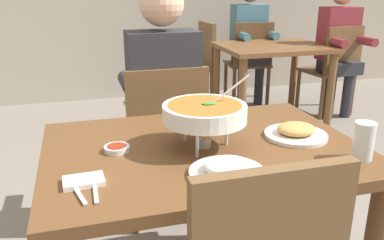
{
  "coord_description": "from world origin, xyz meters",
  "views": [
    {
      "loc": [
        -0.42,
        -1.3,
        1.3
      ],
      "look_at": [
        0.0,
        0.15,
        0.78
      ],
      "focal_mm": 37.78,
      "sensor_mm": 36.0,
      "label": 1
    }
  ],
  "objects_px": {
    "chair_diner_main": "(164,136)",
    "curry_bowl": "(203,113)",
    "dining_table_main": "(203,175)",
    "dining_table_far": "(272,59)",
    "chair_bg_right": "(197,60)",
    "appetizer_plate": "(296,132)",
    "patron_bg_middle": "(250,36)",
    "diner_main": "(162,92)",
    "patron_bg_left": "(340,42)",
    "drink_glass": "(363,143)",
    "chair_bg_left": "(334,65)",
    "sauce_dish": "(117,148)",
    "chair_bg_middle": "(250,58)",
    "rice_plate": "(226,170)"
  },
  "relations": [
    {
      "from": "chair_bg_left",
      "to": "patron_bg_left",
      "type": "xyz_separation_m",
      "value": [
        0.01,
        -0.03,
        0.24
      ]
    },
    {
      "from": "diner_main",
      "to": "chair_bg_left",
      "type": "distance_m",
      "value": 2.47
    },
    {
      "from": "patron_bg_left",
      "to": "chair_diner_main",
      "type": "bearing_deg",
      "value": -145.69
    },
    {
      "from": "chair_bg_left",
      "to": "diner_main",
      "type": "bearing_deg",
      "value": -145.62
    },
    {
      "from": "diner_main",
      "to": "drink_glass",
      "type": "bearing_deg",
      "value": -63.9
    },
    {
      "from": "rice_plate",
      "to": "chair_diner_main",
      "type": "bearing_deg",
      "value": 89.8
    },
    {
      "from": "dining_table_main",
      "to": "dining_table_far",
      "type": "distance_m",
      "value": 2.56
    },
    {
      "from": "dining_table_main",
      "to": "chair_bg_left",
      "type": "distance_m",
      "value": 2.93
    },
    {
      "from": "rice_plate",
      "to": "sauce_dish",
      "type": "xyz_separation_m",
      "value": [
        -0.31,
        0.28,
        -0.01
      ]
    },
    {
      "from": "chair_diner_main",
      "to": "curry_bowl",
      "type": "height_order",
      "value": "curry_bowl"
    },
    {
      "from": "diner_main",
      "to": "patron_bg_left",
      "type": "height_order",
      "value": "same"
    },
    {
      "from": "curry_bowl",
      "to": "sauce_dish",
      "type": "xyz_separation_m",
      "value": [
        -0.3,
        0.05,
        -0.12
      ]
    },
    {
      "from": "chair_diner_main",
      "to": "rice_plate",
      "type": "relative_size",
      "value": 3.75
    },
    {
      "from": "sauce_dish",
      "to": "drink_glass",
      "type": "height_order",
      "value": "drink_glass"
    },
    {
      "from": "curry_bowl",
      "to": "chair_bg_right",
      "type": "xyz_separation_m",
      "value": [
        0.81,
        2.76,
        -0.35
      ]
    },
    {
      "from": "chair_bg_left",
      "to": "rice_plate",
      "type": "bearing_deg",
      "value": -130.72
    },
    {
      "from": "dining_table_main",
      "to": "dining_table_far",
      "type": "xyz_separation_m",
      "value": [
        1.37,
        2.16,
        -0.01
      ]
    },
    {
      "from": "diner_main",
      "to": "appetizer_plate",
      "type": "xyz_separation_m",
      "value": [
        0.37,
        -0.74,
        0.01
      ]
    },
    {
      "from": "rice_plate",
      "to": "dining_table_far",
      "type": "relative_size",
      "value": 0.24
    },
    {
      "from": "dining_table_main",
      "to": "drink_glass",
      "type": "relative_size",
      "value": 8.77
    },
    {
      "from": "dining_table_main",
      "to": "rice_plate",
      "type": "distance_m",
      "value": 0.28
    },
    {
      "from": "appetizer_plate",
      "to": "patron_bg_middle",
      "type": "height_order",
      "value": "patron_bg_middle"
    },
    {
      "from": "chair_diner_main",
      "to": "drink_glass",
      "type": "distance_m",
      "value": 1.1
    },
    {
      "from": "sauce_dish",
      "to": "dining_table_main",
      "type": "bearing_deg",
      "value": -6.44
    },
    {
      "from": "dining_table_main",
      "to": "chair_bg_right",
      "type": "bearing_deg",
      "value": 73.75
    },
    {
      "from": "rice_plate",
      "to": "dining_table_far",
      "type": "xyz_separation_m",
      "value": [
        1.38,
        2.41,
        -0.15
      ]
    },
    {
      "from": "patron_bg_left",
      "to": "patron_bg_middle",
      "type": "bearing_deg",
      "value": 135.14
    },
    {
      "from": "chair_bg_right",
      "to": "chair_diner_main",
      "type": "bearing_deg",
      "value": -111.29
    },
    {
      "from": "drink_glass",
      "to": "patron_bg_left",
      "type": "relative_size",
      "value": 0.1
    },
    {
      "from": "drink_glass",
      "to": "chair_bg_middle",
      "type": "distance_m",
      "value": 3.1
    },
    {
      "from": "sauce_dish",
      "to": "dining_table_far",
      "type": "distance_m",
      "value": 2.71
    },
    {
      "from": "sauce_dish",
      "to": "patron_bg_left",
      "type": "xyz_separation_m",
      "value": [
        2.35,
        2.05,
        0.0
      ]
    },
    {
      "from": "sauce_dish",
      "to": "appetizer_plate",
      "type": "bearing_deg",
      "value": -4.17
    },
    {
      "from": "rice_plate",
      "to": "curry_bowl",
      "type": "bearing_deg",
      "value": 90.34
    },
    {
      "from": "chair_bg_left",
      "to": "chair_bg_middle",
      "type": "height_order",
      "value": "same"
    },
    {
      "from": "dining_table_main",
      "to": "patron_bg_middle",
      "type": "bearing_deg",
      "value": 63.15
    },
    {
      "from": "appetizer_plate",
      "to": "patron_bg_middle",
      "type": "xyz_separation_m",
      "value": [
        1.02,
        2.76,
        -0.01
      ]
    },
    {
      "from": "dining_table_main",
      "to": "patron_bg_middle",
      "type": "distance_m",
      "value": 3.08
    },
    {
      "from": "drink_glass",
      "to": "chair_bg_left",
      "type": "relative_size",
      "value": 0.14
    },
    {
      "from": "appetizer_plate",
      "to": "chair_bg_middle",
      "type": "height_order",
      "value": "chair_bg_middle"
    },
    {
      "from": "patron_bg_left",
      "to": "curry_bowl",
      "type": "bearing_deg",
      "value": -134.3
    },
    {
      "from": "rice_plate",
      "to": "appetizer_plate",
      "type": "bearing_deg",
      "value": 31.93
    },
    {
      "from": "dining_table_main",
      "to": "chair_bg_right",
      "type": "xyz_separation_m",
      "value": [
        0.8,
        2.75,
        -0.1
      ]
    },
    {
      "from": "chair_diner_main",
      "to": "curry_bowl",
      "type": "bearing_deg",
      "value": -90.38
    },
    {
      "from": "drink_glass",
      "to": "chair_bg_left",
      "type": "bearing_deg",
      "value": 56.85
    },
    {
      "from": "dining_table_main",
      "to": "diner_main",
      "type": "bearing_deg",
      "value": 90.0
    },
    {
      "from": "dining_table_far",
      "to": "chair_bg_right",
      "type": "bearing_deg",
      "value": 134.17
    },
    {
      "from": "curry_bowl",
      "to": "dining_table_main",
      "type": "bearing_deg",
      "value": 67.87
    },
    {
      "from": "chair_bg_middle",
      "to": "rice_plate",
      "type": "bearing_deg",
      "value": -115.15
    },
    {
      "from": "rice_plate",
      "to": "drink_glass",
      "type": "relative_size",
      "value": 1.85
    }
  ]
}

